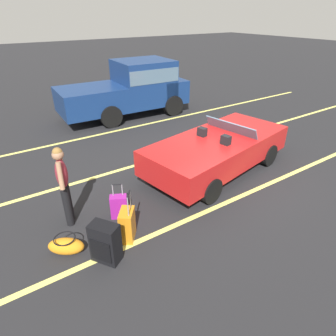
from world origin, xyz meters
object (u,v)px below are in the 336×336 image
at_px(suitcase_medium_bright, 127,225).
at_px(parked_pickup_truck_near, 133,87).
at_px(convertible_car, 222,148).
at_px(suitcase_small_carryon, 119,206).
at_px(traveler_person, 63,182).
at_px(duffel_bag, 66,246).
at_px(suitcase_large_black, 105,243).

height_order(suitcase_medium_bright, parked_pickup_truck_near, parked_pickup_truck_near).
xyz_separation_m(convertible_car, suitcase_small_carryon, (-3.22, -0.43, -0.34)).
height_order(traveler_person, parked_pickup_truck_near, parked_pickup_truck_near).
xyz_separation_m(suitcase_small_carryon, duffel_bag, (-1.22, -0.43, -0.10)).
xyz_separation_m(suitcase_large_black, suitcase_medium_bright, (0.54, 0.27, -0.05)).
height_order(suitcase_small_carryon, traveler_person, traveler_person).
bearing_deg(suitcase_small_carryon, traveler_person, -87.97).
xyz_separation_m(duffel_bag, parked_pickup_truck_near, (4.65, 6.25, 0.95)).
relative_size(suitcase_medium_bright, traveler_person, 0.61).
relative_size(convertible_car, parked_pickup_truck_near, 0.86).
relative_size(traveler_person, parked_pickup_truck_near, 0.33).
xyz_separation_m(suitcase_medium_bright, traveler_person, (-0.75, 1.10, 0.62)).
bearing_deg(parked_pickup_truck_near, convertible_car, -89.90).
distance_m(traveler_person, parked_pickup_truck_near, 6.93).
bearing_deg(suitcase_small_carryon, suitcase_large_black, -9.20).
xyz_separation_m(suitcase_large_black, suitcase_small_carryon, (0.69, 0.96, -0.11)).
height_order(duffel_bag, parked_pickup_truck_near, parked_pickup_truck_near).
height_order(convertible_car, suitcase_medium_bright, convertible_car).
height_order(suitcase_large_black, duffel_bag, suitcase_large_black).
bearing_deg(duffel_bag, suitcase_large_black, -45.27).
bearing_deg(suitcase_large_black, suitcase_medium_bright, 172.77).
xyz_separation_m(convertible_car, suitcase_large_black, (-3.91, -1.39, -0.22)).
distance_m(suitcase_large_black, suitcase_small_carryon, 1.19).
bearing_deg(parked_pickup_truck_near, traveler_person, -126.33).
distance_m(suitcase_medium_bright, parked_pickup_truck_near, 7.47).
xyz_separation_m(suitcase_medium_bright, duffel_bag, (-1.07, 0.26, -0.16)).
xyz_separation_m(suitcase_small_carryon, parked_pickup_truck_near, (3.43, 5.82, 0.85)).
height_order(convertible_car, suitcase_large_black, convertible_car).
relative_size(convertible_car, suitcase_large_black, 5.93).
xyz_separation_m(convertible_car, duffel_bag, (-4.44, -0.86, -0.43)).
bearing_deg(suitcase_small_carryon, convertible_car, 124.10).
relative_size(suitcase_small_carryon, traveler_person, 0.46).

